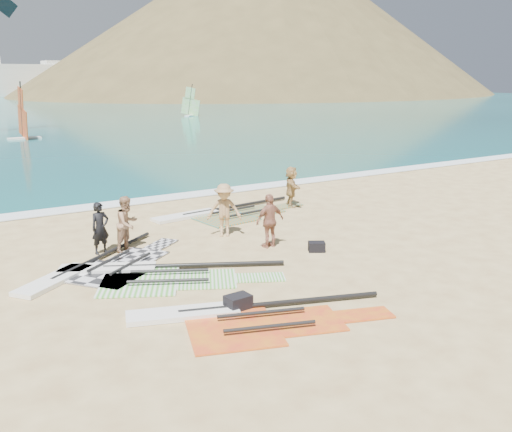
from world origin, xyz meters
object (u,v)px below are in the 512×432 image
beachgoer_left (127,224)px  rig_orange (221,214)px  gear_bag_near (238,303)px  person_wetsuit (100,228)px  gear_bag_far (317,247)px  beachgoer_right (291,187)px  beachgoer_mid (224,210)px  rig_grey (97,269)px  rig_red (240,318)px  rig_green (152,274)px  beachgoer_back (270,221)px

beachgoer_left → rig_orange: bearing=-1.8°
gear_bag_near → person_wetsuit: (-1.33, 6.07, 0.63)m
gear_bag_far → beachgoer_right: bearing=61.5°
gear_bag_near → beachgoer_mid: beachgoer_mid is taller
rig_orange → beachgoer_mid: bearing=-123.4°
beachgoer_mid → beachgoer_right: (4.58, 2.44, -0.06)m
beachgoer_left → gear_bag_near: bearing=-115.0°
rig_orange → beachgoer_right: (3.22, -0.25, 0.80)m
rig_grey → beachgoer_left: beachgoer_left is taller
rig_grey → rig_red: same height
beachgoer_left → beachgoer_mid: size_ratio=0.96×
rig_orange → gear_bag_far: size_ratio=12.78×
rig_green → gear_bag_far: gear_bag_far is taller
rig_green → beachgoer_back: bearing=34.1°
beachgoer_right → beachgoer_left: bearing=131.7°
rig_orange → beachgoer_mid: size_ratio=3.59×
rig_green → person_wetsuit: person_wetsuit is taller
rig_red → beachgoer_back: bearing=68.0°
person_wetsuit → beachgoer_right: 9.03m
rig_grey → gear_bag_near: size_ratio=9.73×
rig_red → beachgoer_right: beachgoer_right is taller
rig_green → person_wetsuit: bearing=128.0°
rig_red → gear_bag_far: size_ratio=11.57×
rig_orange → beachgoer_mid: (-1.36, -2.68, 0.86)m
rig_orange → gear_bag_near: 9.44m
rig_grey → rig_orange: size_ratio=0.87×
rig_grey → beachgoer_back: size_ratio=3.25×
rig_grey → beachgoer_right: (9.39, 3.63, 0.80)m
rig_red → beachgoer_mid: bearing=82.1°
gear_bag_far → beachgoer_right: 6.36m
gear_bag_far → beachgoer_left: size_ratio=0.29×
rig_green → rig_red: size_ratio=0.99×
beachgoer_right → gear_bag_far: bearing=177.1°
beachgoer_left → beachgoer_back: (3.98, -2.07, -0.00)m
beachgoer_back → beachgoer_right: beachgoer_back is taller
rig_grey → rig_green: bearing=-84.3°
rig_red → gear_bag_far: bearing=52.4°
person_wetsuit → beachgoer_back: bearing=-36.6°
person_wetsuit → beachgoer_left: beachgoer_left is taller
rig_orange → gear_bag_far: gear_bag_far is taller
beachgoer_back → beachgoer_left: bearing=-29.6°
beachgoer_back → gear_bag_far: bearing=127.6°
rig_orange → rig_green: bearing=-141.0°
gear_bag_far → beachgoer_mid: bearing=116.5°
rig_orange → rig_red: (-4.48, -8.93, -0.00)m
gear_bag_near → beachgoer_left: beachgoer_left is taller
rig_red → rig_green: bearing=116.9°
gear_bag_far → beachgoer_back: bearing=129.6°
rig_orange → beachgoer_back: size_ratio=3.73×
rig_red → gear_bag_far: (4.68, 3.13, 0.10)m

